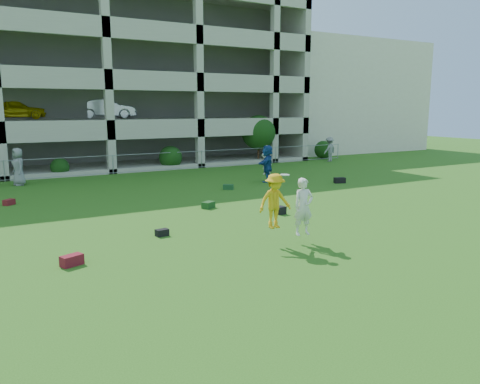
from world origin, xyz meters
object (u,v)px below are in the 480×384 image
bystander_d (267,163)px  frisbee_contest (284,203)px  crate_d (280,210)px  bystander_e (267,160)px  stucco_building (318,98)px  bystander_c (18,167)px  bystander_f (330,149)px  parking_garage (79,81)px

bystander_d → frisbee_contest: (-6.13, -10.39, 0.26)m
crate_d → frisbee_contest: (-2.23, -3.42, 1.13)m
bystander_e → crate_d: bystander_e is taller
stucco_building → bystander_d: size_ratio=7.88×
bystander_e → crate_d: size_ratio=5.10×
bystander_d → crate_d: size_ratio=5.80×
bystander_c → bystander_f: (21.52, 0.57, -0.05)m
bystander_c → frisbee_contest: size_ratio=1.04×
bystander_f → frisbee_contest: frisbee_contest is taller
frisbee_contest → bystander_e: bearing=59.2°
bystander_d → bystander_c: bearing=-68.2°
stucco_building → bystander_c: bearing=-159.3°
crate_d → bystander_c: bearing=123.2°
bystander_d → parking_garage: 17.95m
bystander_d → parking_garage: parking_garage is taller
parking_garage → bystander_e: bearing=-58.6°
frisbee_contest → parking_garage: 26.73m
stucco_building → bystander_f: (-6.88, -10.18, -4.07)m
crate_d → parking_garage: size_ratio=0.01×
bystander_e → frisbee_contest: frisbee_contest is taller
crate_d → bystander_f: bearing=44.2°
bystander_d → bystander_e: bystander_d is taller
bystander_c → bystander_d: (12.04, -5.46, 0.03)m
stucco_building → bystander_c: 30.63m
bystander_f → crate_d: bearing=28.7°
bystander_f → stucco_building: bearing=-139.5°
bystander_d → bystander_e: size_ratio=1.14×
bystander_e → frisbee_contest: 15.00m
bystander_c → crate_d: bearing=19.3°
bystander_e → crate_d: 10.94m
bystander_e → frisbee_contest: bearing=74.9°
bystander_e → crate_d: (-5.44, -9.46, -0.74)m
bystander_d → parking_garage: bearing=-111.1°
bystander_c → bystander_e: bearing=63.8°
stucco_building → crate_d: (-20.25, -23.17, -4.85)m
parking_garage → crate_d: bearing=-83.1°
bystander_d → stucco_building: bearing=-179.1°
bystander_f → frisbee_contest: 22.66m
stucco_building → bystander_e: (-14.81, -13.71, -4.11)m
bystander_e → parking_garage: bearing=-42.9°
bystander_c → bystander_d: bearing=51.7°
bystander_f → parking_garage: size_ratio=0.06×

